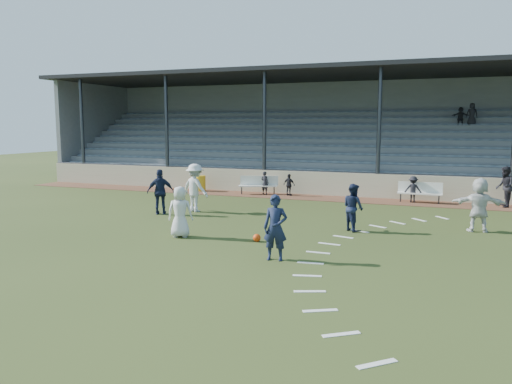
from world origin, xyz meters
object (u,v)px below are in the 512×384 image
bench_right (420,190)px  player_navy_lead (275,228)px  bench_left (259,183)px  football (257,238)px  trash_bin (201,183)px  official (505,187)px  player_white_lead (180,212)px

bench_right → player_navy_lead: bearing=-103.6°
bench_left → football: bench_left is taller
bench_right → football: bearing=-112.2°
trash_bin → official: size_ratio=0.47×
player_navy_lead → official: size_ratio=0.99×
football → player_white_lead: 2.67m
bench_right → football: bench_right is taller
trash_bin → player_white_lead: 11.31m
player_navy_lead → trash_bin: bearing=117.4°
player_white_lead → official: official is taller
bench_right → player_navy_lead: player_navy_lead is taller
player_white_lead → official: (10.45, 10.23, 0.09)m
bench_right → player_white_lead: player_white_lead is taller
player_navy_lead → player_white_lead: bearing=150.1°
trash_bin → official: official is taller
football → official: official is taller
bench_left → football: size_ratio=8.18×
trash_bin → bench_right: bearing=-0.3°
player_white_lead → official: 14.63m
trash_bin → player_white_lead: (4.55, -10.35, 0.39)m
player_navy_lead → bench_right: bearing=67.6°
player_white_lead → player_navy_lead: bearing=140.5°
bench_left → official: bearing=-20.9°
trash_bin → player_white_lead: size_ratio=0.51×
bench_left → player_white_lead: 10.41m
bench_left → football: bearing=-90.1°
player_navy_lead → official: 13.54m
bench_right → trash_bin: bench_right is taller
football → official: bearing=51.6°
football → player_navy_lead: bearing=-56.1°
football → player_white_lead: player_white_lead is taller
bench_right → player_white_lead: (-6.91, -10.30, 0.25)m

